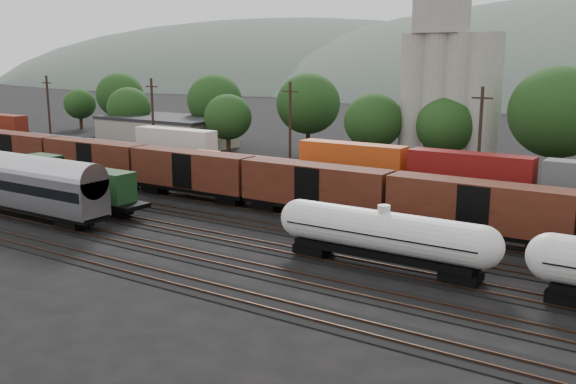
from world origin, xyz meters
The scene contains 12 objects.
ground centered at (0.00, 0.00, 0.00)m, with size 600.00×600.00×0.00m, color black.
tracks centered at (0.00, 0.00, 0.05)m, with size 180.00×33.20×0.20m.
green_locomotive centered at (-20.98, -5.00, 2.69)m, with size 17.90×3.16×4.74m.
tank_car_a centered at (13.59, -5.00, 2.66)m, with size 17.04×3.05×4.47m.
passenger_coach centered at (-23.84, -10.00, 3.59)m, with size 25.92×3.20×5.89m.
orange_locomotive centered at (-12.01, 10.00, 2.34)m, with size 16.31×2.72×4.08m.
boxcar_string centered at (1.88, 5.00, 3.12)m, with size 138.20×2.90×4.20m.
container_wall centered at (7.29, 15.00, 2.79)m, with size 178.40×2.60×5.80m.
grain_silo centered at (3.28, 36.00, 11.26)m, with size 13.40×5.00×29.00m.
industrial_sheds centered at (6.63, 35.25, 2.56)m, with size 119.38×17.26×5.10m.
tree_band centered at (5.68, 36.26, 7.57)m, with size 162.55×23.40×14.07m.
utility_poles centered at (0.00, 22.00, 6.21)m, with size 122.20×0.36×12.00m.
Camera 1 is at (32.14, -45.57, 15.06)m, focal length 40.00 mm.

